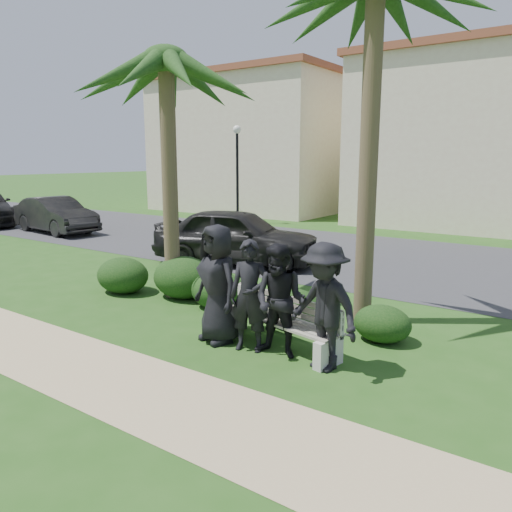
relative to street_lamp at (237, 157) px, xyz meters
The scene contains 19 objects.
ground 15.29m from the street_lamp, 53.13° to the right, with size 160.00×160.00×0.00m, color #234F16.
footpath 16.74m from the street_lamp, 56.89° to the right, with size 30.00×1.60×0.01m, color tan.
asphalt_street 10.28m from the street_lamp, 23.96° to the right, with size 160.00×8.00×0.01m, color #2D2D30.
stucco_bldg_left 6.75m from the street_lamp, 116.57° to the left, with size 10.40×8.40×7.30m.
stucco_bldg_right 10.03m from the street_lamp, 36.87° to the left, with size 8.40×8.40×7.30m.
street_lamp is the anchor object (origin of this frame).
park_bench 15.22m from the street_lamp, 50.33° to the right, with size 2.30×0.94×0.77m.
man_a 14.86m from the street_lamp, 53.94° to the right, with size 0.93×0.60×1.90m, color black.
man_b 15.26m from the street_lamp, 52.02° to the right, with size 0.62×0.41×1.71m, color black.
man_c 15.53m from the street_lamp, 50.40° to the right, with size 0.82×0.64×1.69m, color black.
man_d 16.03m from the street_lamp, 48.44° to the right, with size 1.16×0.67×1.79m, color black.
hedge_a 12.19m from the street_lamp, 64.91° to the right, with size 1.22×1.00×0.79m, color black.
hedge_b 12.40m from the street_lamp, 58.10° to the right, with size 1.37×1.14×0.90m, color black.
hedge_c 13.16m from the street_lamp, 54.40° to the right, with size 1.14×0.95×0.75m, color black.
hedge_d 14.32m from the street_lamp, 48.77° to the right, with size 1.06×0.87×0.69m, color black.
hedge_e 15.22m from the street_lamp, 43.81° to the right, with size 0.93×0.77×0.61m, color black.
palm_left 12.22m from the street_lamp, 59.26° to the right, with size 3.00×3.00×5.70m.
car_a 9.05m from the street_lamp, 52.86° to the right, with size 1.84×4.56×1.55m, color black.
car_b 7.92m from the street_lamp, 122.72° to the right, with size 1.46×4.20×1.38m, color black.
Camera 1 is at (4.56, -5.79, 2.90)m, focal length 35.00 mm.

